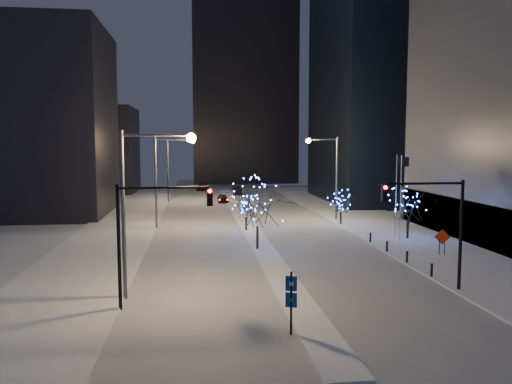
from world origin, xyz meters
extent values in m
plane|color=silver|center=(0.00, 0.00, 0.00)|extent=(160.00, 160.00, 0.00)
cube|color=#AEB3BE|center=(0.00, 35.00, 0.01)|extent=(20.00, 130.00, 0.02)
cube|color=white|center=(0.00, 30.00, 0.07)|extent=(2.00, 80.00, 0.15)
cube|color=white|center=(15.00, 20.00, 0.07)|extent=(10.00, 90.00, 0.15)
cube|color=white|center=(-14.00, 20.00, 0.07)|extent=(8.00, 90.00, 0.15)
cube|color=black|center=(-28.00, 40.00, 12.00)|extent=(22.00, 18.00, 24.00)
cube|color=black|center=(-26.00, 70.00, 8.00)|extent=(18.00, 16.00, 16.00)
cube|color=black|center=(6.00, 92.00, 21.00)|extent=(24.00, 14.00, 42.00)
cylinder|color=#595E66|center=(-10.00, 2.00, 5.00)|extent=(0.24, 0.24, 10.00)
cylinder|color=#595E66|center=(-8.00, 2.00, 9.70)|extent=(4.00, 0.16, 0.16)
sphere|color=#FCC97E|center=(-6.00, 2.00, 9.55)|extent=(0.56, 0.56, 0.56)
cylinder|color=#595E66|center=(-10.00, 27.00, 5.00)|extent=(0.24, 0.24, 10.00)
cylinder|color=#595E66|center=(-8.00, 27.00, 9.70)|extent=(4.00, 0.16, 0.16)
sphere|color=#FCC97E|center=(-6.00, 27.00, 9.55)|extent=(0.56, 0.56, 0.56)
cylinder|color=#595E66|center=(-10.00, 52.00, 5.00)|extent=(0.24, 0.24, 10.00)
cylinder|color=#595E66|center=(-8.00, 52.00, 9.70)|extent=(4.00, 0.16, 0.16)
sphere|color=#FCC97E|center=(-6.00, 52.00, 9.55)|extent=(0.56, 0.56, 0.56)
cylinder|color=#595E66|center=(11.00, 30.00, 5.00)|extent=(0.24, 0.24, 10.00)
cylinder|color=#595E66|center=(9.25, 30.00, 9.70)|extent=(3.50, 0.16, 0.16)
sphere|color=#FCC97E|center=(7.50, 30.00, 9.55)|extent=(0.56, 0.56, 0.56)
cylinder|color=black|center=(-10.00, 0.00, 3.50)|extent=(0.20, 0.20, 7.00)
cylinder|color=black|center=(-7.50, 0.00, 6.80)|extent=(5.00, 0.14, 0.14)
cube|color=black|center=(-5.00, 0.00, 6.25)|extent=(0.32, 0.28, 1.00)
sphere|color=#FF0C05|center=(-5.00, -0.18, 6.60)|extent=(0.22, 0.22, 0.22)
cylinder|color=black|center=(10.50, 1.00, 3.50)|extent=(0.20, 0.20, 7.00)
cylinder|color=black|center=(8.00, 1.00, 6.80)|extent=(5.00, 0.14, 0.14)
cube|color=black|center=(5.50, 1.00, 6.25)|extent=(0.32, 0.28, 1.00)
sphere|color=#FF0C05|center=(5.50, 0.82, 6.60)|extent=(0.22, 0.22, 0.22)
cylinder|color=silver|center=(13.00, 16.00, 4.15)|extent=(0.10, 0.10, 8.00)
cube|color=black|center=(13.35, 16.00, 7.55)|extent=(0.70, 0.03, 0.90)
cylinder|color=silver|center=(13.60, 18.50, 4.15)|extent=(0.10, 0.10, 8.00)
cube|color=black|center=(13.95, 18.50, 7.55)|extent=(0.70, 0.03, 0.90)
cylinder|color=black|center=(10.20, 4.00, 0.60)|extent=(0.16, 0.16, 0.90)
cylinder|color=black|center=(10.20, 8.00, 0.60)|extent=(0.16, 0.16, 0.90)
cylinder|color=black|center=(10.20, 12.00, 0.60)|extent=(0.16, 0.16, 0.90)
cylinder|color=black|center=(10.20, 16.00, 0.60)|extent=(0.16, 0.16, 0.90)
imported|color=black|center=(-1.50, 49.83, 0.67)|extent=(1.65, 3.94, 1.33)
imported|color=black|center=(1.76, 62.16, 0.78)|extent=(1.76, 4.80, 1.57)
imported|color=black|center=(-4.38, 71.17, 0.66)|extent=(2.49, 4.79, 1.33)
cylinder|color=black|center=(-0.50, 14.48, 1.14)|extent=(0.22, 0.22, 1.98)
cylinder|color=black|center=(-0.50, 23.86, 0.85)|extent=(0.22, 0.22, 1.39)
cylinder|color=black|center=(14.42, 17.44, 1.05)|extent=(0.22, 0.22, 1.81)
cylinder|color=black|center=(10.50, 26.42, 0.83)|extent=(0.22, 0.22, 1.35)
cylinder|color=black|center=(-1.30, -4.78, 1.57)|extent=(0.11, 0.11, 3.13)
cube|color=navy|center=(-1.30, -4.78, 2.55)|extent=(0.55, 0.25, 0.72)
cube|color=navy|center=(-1.30, -4.78, 1.75)|extent=(0.55, 0.25, 0.72)
cylinder|color=black|center=(13.95, 10.24, 0.78)|extent=(0.07, 0.07, 1.26)
cylinder|color=black|center=(14.41, 10.24, 0.78)|extent=(0.07, 0.07, 1.26)
cube|color=red|center=(14.18, 10.24, 1.64)|extent=(1.27, 0.34, 1.30)
camera|label=1|loc=(-5.83, -27.66, 9.21)|focal=35.00mm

